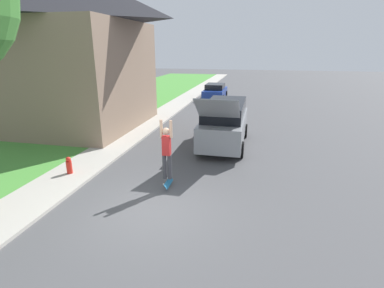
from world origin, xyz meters
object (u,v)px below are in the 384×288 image
suv_parked (225,122)px  fire_hydrant (69,165)px  car_down_street (215,92)px  skateboarder (167,149)px  skateboard (168,183)px

suv_parked → fire_hydrant: size_ratio=9.11×
car_down_street → skateboarder: size_ratio=2.11×
skateboard → fire_hydrant: bearing=177.4°
suv_parked → skateboarder: size_ratio=2.93×
suv_parked → skateboard: bearing=-103.9°
suv_parked → fire_hydrant: (-5.03, -4.86, -0.70)m
suv_parked → car_down_street: bearing=100.2°
car_down_street → fire_hydrant: bearing=-98.2°
skateboard → fire_hydrant: size_ratio=1.29×
car_down_street → skateboard: bearing=-86.4°
skateboarder → suv_parked: bearing=76.3°
skateboarder → skateboard: (0.00, 0.10, -1.20)m
car_down_street → fire_hydrant: 18.45m
car_down_street → skateboard: car_down_street is taller
suv_parked → fire_hydrant: 7.03m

